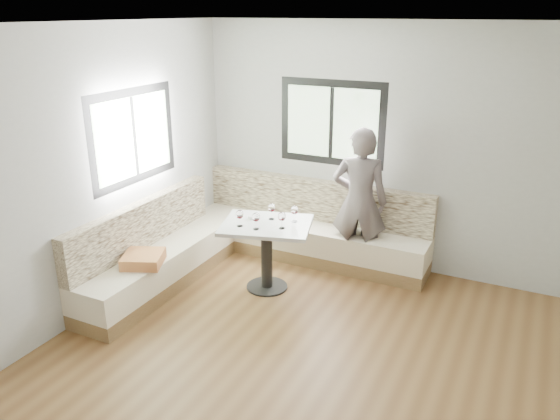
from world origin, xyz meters
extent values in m
cube|color=brown|center=(0.00, 0.00, 0.00)|extent=(5.00, 5.00, 0.01)
cube|color=white|center=(0.00, 0.00, 2.80)|extent=(5.00, 5.00, 0.01)
cube|color=#B7B7B2|center=(0.00, 2.50, 1.40)|extent=(5.00, 0.01, 2.80)
cube|color=#B7B7B2|center=(-2.50, 0.00, 1.40)|extent=(0.01, 5.00, 2.80)
cube|color=black|center=(-0.90, 2.49, 1.65)|extent=(1.30, 0.02, 1.00)
cube|color=black|center=(-2.49, 0.90, 1.65)|extent=(0.02, 1.30, 1.00)
cube|color=olive|center=(-1.05, 2.23, 0.08)|extent=(2.90, 0.55, 0.16)
cube|color=#F6E9CD|center=(-1.05, 2.23, 0.30)|extent=(2.90, 0.55, 0.29)
cube|color=#F6EAC3|center=(-1.05, 2.43, 0.70)|extent=(2.90, 0.14, 0.50)
cube|color=olive|center=(-2.23, 0.82, 0.08)|extent=(0.55, 2.25, 0.16)
cube|color=#F6E9CD|center=(-2.23, 0.82, 0.30)|extent=(0.55, 2.25, 0.29)
cube|color=#F6EAC3|center=(-2.43, 0.82, 0.70)|extent=(0.14, 2.25, 0.50)
cube|color=gold|center=(-2.12, 0.46, 0.51)|extent=(0.51, 0.51, 0.12)
cylinder|color=black|center=(-1.15, 1.32, 0.01)|extent=(0.45, 0.45, 0.02)
cylinder|color=black|center=(-1.15, 1.32, 0.36)|extent=(0.12, 0.12, 0.72)
cube|color=silver|center=(-1.15, 1.32, 0.74)|extent=(1.09, 0.95, 0.04)
imported|color=#605556|center=(-0.41, 2.16, 0.86)|extent=(0.69, 0.53, 1.71)
cylinder|color=white|center=(-1.35, 1.37, 0.78)|extent=(0.09, 0.09, 0.04)
sphere|color=black|center=(-1.34, 1.38, 0.79)|extent=(0.02, 0.02, 0.02)
sphere|color=black|center=(-1.37, 1.38, 0.79)|extent=(0.02, 0.02, 0.02)
sphere|color=black|center=(-1.35, 1.35, 0.79)|extent=(0.02, 0.02, 0.02)
cylinder|color=white|center=(-1.37, 1.12, 0.77)|extent=(0.06, 0.06, 0.01)
cylinder|color=white|center=(-1.37, 1.12, 0.81)|extent=(0.01, 0.01, 0.08)
ellipsoid|color=white|center=(-1.37, 1.12, 0.89)|extent=(0.08, 0.08, 0.10)
cylinder|color=#410409|center=(-1.37, 1.12, 0.87)|extent=(0.06, 0.06, 0.02)
cylinder|color=white|center=(-1.17, 1.13, 0.77)|extent=(0.06, 0.06, 0.01)
cylinder|color=white|center=(-1.17, 1.13, 0.81)|extent=(0.01, 0.01, 0.08)
ellipsoid|color=white|center=(-1.17, 1.13, 0.89)|extent=(0.08, 0.08, 0.10)
cylinder|color=#410409|center=(-1.17, 1.13, 0.87)|extent=(0.06, 0.06, 0.02)
cylinder|color=white|center=(-0.95, 1.26, 0.77)|extent=(0.06, 0.06, 0.01)
cylinder|color=white|center=(-0.95, 1.26, 0.81)|extent=(0.01, 0.01, 0.08)
ellipsoid|color=white|center=(-0.95, 1.26, 0.89)|extent=(0.08, 0.08, 0.10)
cylinder|color=#410409|center=(-0.95, 1.26, 0.87)|extent=(0.06, 0.06, 0.02)
cylinder|color=white|center=(-1.16, 1.45, 0.77)|extent=(0.06, 0.06, 0.01)
cylinder|color=white|center=(-1.16, 1.45, 0.81)|extent=(0.01, 0.01, 0.08)
ellipsoid|color=white|center=(-1.16, 1.45, 0.89)|extent=(0.08, 0.08, 0.10)
cylinder|color=#410409|center=(-1.16, 1.45, 0.87)|extent=(0.06, 0.06, 0.02)
cylinder|color=white|center=(-0.91, 1.50, 0.77)|extent=(0.06, 0.06, 0.01)
cylinder|color=white|center=(-0.91, 1.50, 0.81)|extent=(0.01, 0.01, 0.08)
ellipsoid|color=white|center=(-0.91, 1.50, 0.89)|extent=(0.08, 0.08, 0.10)
cylinder|color=#410409|center=(-0.91, 1.50, 0.87)|extent=(0.06, 0.06, 0.02)
camera|label=1|loc=(1.35, -3.44, 2.89)|focal=35.00mm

